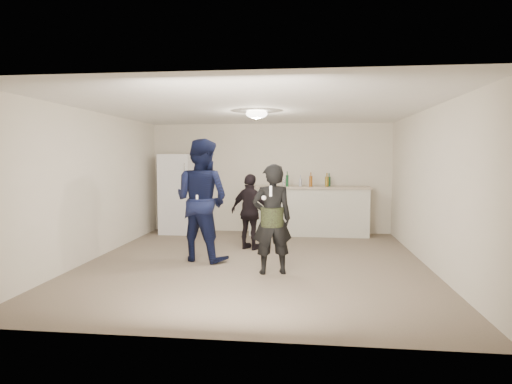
# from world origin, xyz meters

# --- Properties ---
(floor) EXTENTS (6.00, 6.00, 0.00)m
(floor) POSITION_xyz_m (0.00, 0.00, 0.00)
(floor) COLOR #6B5B4C
(floor) RESTS_ON ground
(ceiling) EXTENTS (6.00, 6.00, 0.00)m
(ceiling) POSITION_xyz_m (0.00, 0.00, 2.50)
(ceiling) COLOR silver
(ceiling) RESTS_ON wall_back
(wall_back) EXTENTS (6.00, 0.00, 6.00)m
(wall_back) POSITION_xyz_m (0.00, 3.00, 1.25)
(wall_back) COLOR beige
(wall_back) RESTS_ON floor
(wall_front) EXTENTS (6.00, 0.00, 6.00)m
(wall_front) POSITION_xyz_m (0.00, -3.00, 1.25)
(wall_front) COLOR beige
(wall_front) RESTS_ON floor
(wall_left) EXTENTS (0.00, 6.00, 6.00)m
(wall_left) POSITION_xyz_m (-2.75, 0.00, 1.25)
(wall_left) COLOR beige
(wall_left) RESTS_ON floor
(wall_right) EXTENTS (0.00, 6.00, 6.00)m
(wall_right) POSITION_xyz_m (2.75, 0.00, 1.25)
(wall_right) COLOR beige
(wall_right) RESTS_ON floor
(counter) EXTENTS (2.60, 0.56, 1.05)m
(counter) POSITION_xyz_m (0.89, 2.67, 0.53)
(counter) COLOR beige
(counter) RESTS_ON floor
(counter_top) EXTENTS (2.68, 0.64, 0.04)m
(counter_top) POSITION_xyz_m (0.89, 2.67, 1.07)
(counter_top) COLOR #BDAB93
(counter_top) RESTS_ON counter
(fridge) EXTENTS (0.70, 0.70, 1.80)m
(fridge) POSITION_xyz_m (-2.09, 2.60, 0.90)
(fridge) COLOR white
(fridge) RESTS_ON floor
(fridge_handle) EXTENTS (0.02, 0.02, 0.60)m
(fridge_handle) POSITION_xyz_m (-1.81, 2.23, 1.30)
(fridge_handle) COLOR silver
(fridge_handle) RESTS_ON fridge
(ceiling_dome) EXTENTS (0.36, 0.36, 0.16)m
(ceiling_dome) POSITION_xyz_m (0.00, 0.30, 2.45)
(ceiling_dome) COLOR white
(ceiling_dome) RESTS_ON ceiling
(shaker) EXTENTS (0.08, 0.08, 0.17)m
(shaker) POSITION_xyz_m (0.35, 2.70, 1.18)
(shaker) COLOR silver
(shaker) RESTS_ON counter_top
(man) EXTENTS (1.19, 1.06, 2.03)m
(man) POSITION_xyz_m (-0.91, 0.11, 1.01)
(man) COLOR #101845
(man) RESTS_ON floor
(woman) EXTENTS (0.67, 0.53, 1.63)m
(woman) POSITION_xyz_m (0.33, -0.61, 0.81)
(woman) COLOR black
(woman) RESTS_ON floor
(camo_shorts) EXTENTS (0.34, 0.34, 0.28)m
(camo_shorts) POSITION_xyz_m (0.33, -0.61, 0.85)
(camo_shorts) COLOR #2B391A
(camo_shorts) RESTS_ON woman
(spectator) EXTENTS (0.90, 0.66, 1.42)m
(spectator) POSITION_xyz_m (-0.20, 1.03, 0.71)
(spectator) COLOR black
(spectator) RESTS_ON floor
(remote_man) EXTENTS (0.04, 0.04, 0.15)m
(remote_man) POSITION_xyz_m (-0.91, -0.17, 1.05)
(remote_man) COLOR white
(remote_man) RESTS_ON man
(nunchuk_man) EXTENTS (0.07, 0.07, 0.07)m
(nunchuk_man) POSITION_xyz_m (-0.79, -0.14, 0.98)
(nunchuk_man) COLOR white
(nunchuk_man) RESTS_ON man
(remote_woman) EXTENTS (0.04, 0.04, 0.15)m
(remote_woman) POSITION_xyz_m (0.33, -0.86, 1.25)
(remote_woman) COLOR white
(remote_woman) RESTS_ON woman
(nunchuk_woman) EXTENTS (0.07, 0.07, 0.07)m
(nunchuk_woman) POSITION_xyz_m (0.23, -0.83, 1.15)
(nunchuk_woman) COLOR white
(nunchuk_woman) RESTS_ON woman
(bottle_cluster) EXTENTS (0.99, 0.33, 0.25)m
(bottle_cluster) POSITION_xyz_m (0.98, 2.65, 1.20)
(bottle_cluster) COLOR #154B25
(bottle_cluster) RESTS_ON counter_top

